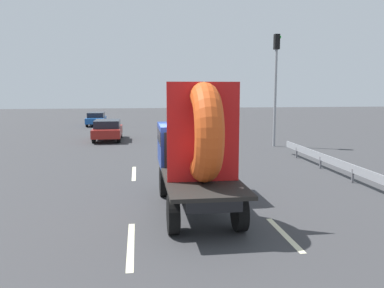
{
  "coord_description": "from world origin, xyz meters",
  "views": [
    {
      "loc": [
        -1.65,
        -12.5,
        3.64
      ],
      "look_at": [
        0.02,
        0.01,
        1.87
      ],
      "focal_mm": 37.74,
      "sensor_mm": 36.0,
      "label": 1
    }
  ],
  "objects_px": {
    "distant_sedan": "(108,129)",
    "oncoming_car": "(96,119)",
    "flatbed_truck": "(195,148)",
    "traffic_light": "(276,75)"
  },
  "relations": [
    {
      "from": "flatbed_truck",
      "to": "traffic_light",
      "type": "xyz_separation_m",
      "value": [
        6.7,
        12.09,
        2.55
      ]
    },
    {
      "from": "distant_sedan",
      "to": "flatbed_truck",
      "type": "bearing_deg",
      "value": -76.99
    },
    {
      "from": "flatbed_truck",
      "to": "traffic_light",
      "type": "distance_m",
      "value": 14.06
    },
    {
      "from": "traffic_light",
      "to": "oncoming_car",
      "type": "xyz_separation_m",
      "value": [
        -12.38,
        15.58,
        -3.69
      ]
    },
    {
      "from": "flatbed_truck",
      "to": "distant_sedan",
      "type": "height_order",
      "value": "flatbed_truck"
    },
    {
      "from": "flatbed_truck",
      "to": "traffic_light",
      "type": "bearing_deg",
      "value": 61.02
    },
    {
      "from": "flatbed_truck",
      "to": "traffic_light",
      "type": "height_order",
      "value": "traffic_light"
    },
    {
      "from": "distant_sedan",
      "to": "traffic_light",
      "type": "distance_m",
      "value": 11.91
    },
    {
      "from": "oncoming_car",
      "to": "distant_sedan",
      "type": "bearing_deg",
      "value": -80.44
    },
    {
      "from": "distant_sedan",
      "to": "oncoming_car",
      "type": "xyz_separation_m",
      "value": [
        -1.9,
        11.25,
        -0.08
      ]
    }
  ]
}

